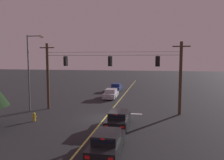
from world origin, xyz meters
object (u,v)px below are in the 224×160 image
object	(u,v)px
car_oncoming_trailing	(116,87)
fire_hydrant	(34,117)
car_waiting_near_lane	(118,119)
traffic_light_leftmost	(65,61)
street_lamp_corner	(31,66)
traffic_light_left_inner	(110,61)
car_waiting_second_near	(107,143)
car_oncoming_lead	(111,94)
traffic_light_centre	(158,61)

from	to	relation	value
car_oncoming_trailing	fire_hydrant	world-z (taller)	car_oncoming_trailing
car_waiting_near_lane	car_oncoming_trailing	distance (m)	21.42
traffic_light_leftmost	street_lamp_corner	distance (m)	3.82
traffic_light_left_inner	fire_hydrant	xyz separation A→B (m)	(-6.34, -5.16, -5.24)
car_waiting_second_near	street_lamp_corner	size ratio (longest dim) A/B	0.51
car_waiting_near_lane	street_lamp_corner	xyz separation A→B (m)	(-10.57, 3.78, 4.45)
traffic_light_leftmost	car_oncoming_lead	world-z (taller)	traffic_light_leftmost
traffic_light_left_inner	street_lamp_corner	xyz separation A→B (m)	(-8.76, -1.43, -0.58)
traffic_light_leftmost	traffic_light_centre	xyz separation A→B (m)	(10.46, 0.00, 0.00)
car_oncoming_trailing	car_waiting_second_near	xyz separation A→B (m)	(3.93, -26.64, 0.00)
car_oncoming_trailing	traffic_light_left_inner	bearing A→B (deg)	-82.95
car_waiting_near_lane	car_oncoming_trailing	bearing A→B (deg)	100.16
fire_hydrant	car_waiting_second_near	bearing A→B (deg)	-34.01
car_oncoming_lead	traffic_light_leftmost	bearing A→B (deg)	-114.23
car_oncoming_lead	street_lamp_corner	xyz separation A→B (m)	(-7.25, -9.78, 4.45)
traffic_light_left_inner	car_waiting_second_near	size ratio (longest dim) A/B	0.28
car_waiting_second_near	street_lamp_corner	distance (m)	14.90
traffic_light_left_inner	car_waiting_second_near	bearing A→B (deg)	-79.65
car_waiting_near_lane	car_oncoming_lead	size ratio (longest dim) A/B	0.98
car_oncoming_lead	street_lamp_corner	distance (m)	12.96
traffic_light_left_inner	street_lamp_corner	bearing A→B (deg)	-170.69
traffic_light_centre	car_oncoming_trailing	distance (m)	18.13
street_lamp_corner	fire_hydrant	size ratio (longest dim) A/B	10.19
car_oncoming_trailing	car_waiting_second_near	world-z (taller)	same
car_oncoming_trailing	street_lamp_corner	size ratio (longest dim) A/B	0.52
traffic_light_leftmost	traffic_light_left_inner	size ratio (longest dim) A/B	1.00
traffic_light_left_inner	street_lamp_corner	size ratio (longest dim) A/B	0.14
traffic_light_centre	fire_hydrant	bearing A→B (deg)	-155.89
traffic_light_leftmost	traffic_light_left_inner	distance (m)	5.26
car_oncoming_trailing	street_lamp_corner	world-z (taller)	street_lamp_corner
car_waiting_near_lane	car_oncoming_lead	world-z (taller)	same
car_waiting_second_near	street_lamp_corner	bearing A→B (deg)	138.96
car_waiting_near_lane	car_oncoming_trailing	xyz separation A→B (m)	(-3.78, 21.09, -0.00)
traffic_light_centre	car_waiting_second_near	size ratio (longest dim) A/B	0.28
car_waiting_near_lane	car_waiting_second_near	world-z (taller)	same
traffic_light_leftmost	fire_hydrant	world-z (taller)	traffic_light_leftmost
traffic_light_centre	car_oncoming_lead	world-z (taller)	traffic_light_centre
traffic_light_leftmost	car_oncoming_lead	size ratio (longest dim) A/B	0.28
street_lamp_corner	car_oncoming_trailing	bearing A→B (deg)	68.57
traffic_light_leftmost	traffic_light_centre	bearing A→B (deg)	0.00
car_oncoming_lead	car_oncoming_trailing	size ratio (longest dim) A/B	1.00
car_oncoming_lead	car_waiting_second_near	xyz separation A→B (m)	(3.47, -19.11, 0.00)
traffic_light_centre	car_waiting_near_lane	size ratio (longest dim) A/B	0.28
car_oncoming_trailing	car_oncoming_lead	bearing A→B (deg)	-86.53
traffic_light_left_inner	car_oncoming_lead	bearing A→B (deg)	100.23
traffic_light_centre	car_oncoming_trailing	bearing A→B (deg)	114.29
street_lamp_corner	fire_hydrant	bearing A→B (deg)	-57.05
traffic_light_leftmost	car_waiting_second_near	bearing A→B (deg)	-56.12
traffic_light_centre	car_oncoming_trailing	world-z (taller)	traffic_light_centre
traffic_light_left_inner	car_oncoming_trailing	size ratio (longest dim) A/B	0.28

